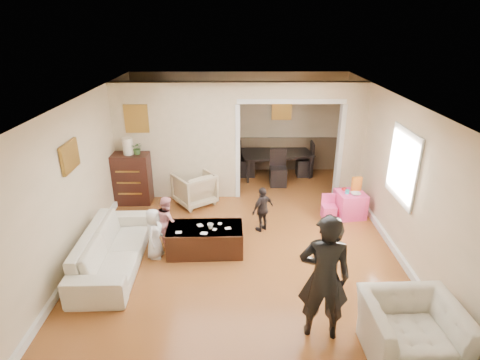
{
  "coord_description": "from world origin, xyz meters",
  "views": [
    {
      "loc": [
        -0.05,
        -6.42,
        3.82
      ],
      "look_at": [
        0.0,
        0.2,
        1.05
      ],
      "focal_mm": 28.95,
      "sensor_mm": 36.0,
      "label": 1
    }
  ],
  "objects_px": {
    "table_lamp": "(128,146)",
    "child_kneel_a": "(154,234)",
    "cyan_cup": "(347,192)",
    "child_kneel_b": "(167,220)",
    "coffee_table": "(205,239)",
    "adult_person": "(324,278)",
    "armchair_front": "(411,330)",
    "dining_table": "(276,164)",
    "child_toddler": "(263,209)",
    "armchair_back": "(194,188)",
    "play_table": "(350,204)",
    "coffee_cup": "(210,226)",
    "dresser": "(132,179)",
    "sofa": "(113,249)"
  },
  "relations": [
    {
      "from": "table_lamp",
      "to": "child_kneel_a",
      "type": "xyz_separation_m",
      "value": [
        0.92,
        -2.18,
        -0.86
      ]
    },
    {
      "from": "cyan_cup",
      "to": "child_kneel_b",
      "type": "bearing_deg",
      "value": -164.32
    },
    {
      "from": "coffee_table",
      "to": "adult_person",
      "type": "relative_size",
      "value": 0.75
    },
    {
      "from": "armchair_front",
      "to": "cyan_cup",
      "type": "distance_m",
      "value": 3.57
    },
    {
      "from": "cyan_cup",
      "to": "dining_table",
      "type": "bearing_deg",
      "value": 117.97
    },
    {
      "from": "table_lamp",
      "to": "adult_person",
      "type": "relative_size",
      "value": 0.21
    },
    {
      "from": "child_kneel_a",
      "to": "table_lamp",
      "type": "bearing_deg",
      "value": 30.77
    },
    {
      "from": "child_kneel_b",
      "to": "child_toddler",
      "type": "height_order",
      "value": "child_kneel_b"
    },
    {
      "from": "child_kneel_b",
      "to": "armchair_back",
      "type": "bearing_deg",
      "value": -32.96
    },
    {
      "from": "armchair_back",
      "to": "table_lamp",
      "type": "distance_m",
      "value": 1.68
    },
    {
      "from": "adult_person",
      "to": "child_kneel_a",
      "type": "distance_m",
      "value": 3.09
    },
    {
      "from": "coffee_table",
      "to": "child_kneel_a",
      "type": "distance_m",
      "value": 0.89
    },
    {
      "from": "play_table",
      "to": "coffee_cup",
      "type": "bearing_deg",
      "value": -153.73
    },
    {
      "from": "armchair_back",
      "to": "child_toddler",
      "type": "relative_size",
      "value": 0.88
    },
    {
      "from": "child_kneel_a",
      "to": "adult_person",
      "type": "bearing_deg",
      "value": -117.88
    },
    {
      "from": "coffee_table",
      "to": "adult_person",
      "type": "xyz_separation_m",
      "value": [
        1.63,
        -1.94,
        0.63
      ]
    },
    {
      "from": "table_lamp",
      "to": "child_kneel_a",
      "type": "bearing_deg",
      "value": -67.17
    },
    {
      "from": "table_lamp",
      "to": "child_toddler",
      "type": "xyz_separation_m",
      "value": [
        2.82,
        -1.28,
        -0.86
      ]
    },
    {
      "from": "armchair_front",
      "to": "play_table",
      "type": "height_order",
      "value": "armchair_front"
    },
    {
      "from": "dining_table",
      "to": "child_kneel_a",
      "type": "height_order",
      "value": "child_kneel_a"
    },
    {
      "from": "armchair_front",
      "to": "coffee_cup",
      "type": "xyz_separation_m",
      "value": [
        -2.55,
        2.23,
        0.18
      ]
    },
    {
      "from": "table_lamp",
      "to": "child_kneel_b",
      "type": "relative_size",
      "value": 0.39
    },
    {
      "from": "armchair_front",
      "to": "table_lamp",
      "type": "distance_m",
      "value": 6.24
    },
    {
      "from": "child_toddler",
      "to": "child_kneel_b",
      "type": "bearing_deg",
      "value": -27.64
    },
    {
      "from": "dresser",
      "to": "adult_person",
      "type": "xyz_separation_m",
      "value": [
        3.4,
        -3.97,
        0.31
      ]
    },
    {
      "from": "armchair_front",
      "to": "adult_person",
      "type": "distance_m",
      "value": 1.19
    },
    {
      "from": "dresser",
      "to": "child_toddler",
      "type": "xyz_separation_m",
      "value": [
        2.82,
        -1.28,
        -0.11
      ]
    },
    {
      "from": "sofa",
      "to": "child_kneel_a",
      "type": "distance_m",
      "value": 0.7
    },
    {
      "from": "play_table",
      "to": "child_kneel_b",
      "type": "bearing_deg",
      "value": -164.0
    },
    {
      "from": "coffee_table",
      "to": "child_toddler",
      "type": "relative_size",
      "value": 1.44
    },
    {
      "from": "child_kneel_a",
      "to": "child_kneel_b",
      "type": "bearing_deg",
      "value": -10.5
    },
    {
      "from": "armchair_front",
      "to": "child_kneel_b",
      "type": "distance_m",
      "value": 4.23
    },
    {
      "from": "play_table",
      "to": "cyan_cup",
      "type": "bearing_deg",
      "value": -153.43
    },
    {
      "from": "coffee_cup",
      "to": "child_kneel_b",
      "type": "xyz_separation_m",
      "value": [
        -0.8,
        0.35,
        -0.07
      ]
    },
    {
      "from": "sofa",
      "to": "play_table",
      "type": "bearing_deg",
      "value": -69.75
    },
    {
      "from": "adult_person",
      "to": "child_toddler",
      "type": "distance_m",
      "value": 2.78
    },
    {
      "from": "coffee_table",
      "to": "cyan_cup",
      "type": "relative_size",
      "value": 16.29
    },
    {
      "from": "dresser",
      "to": "cyan_cup",
      "type": "relative_size",
      "value": 14.16
    },
    {
      "from": "child_kneel_a",
      "to": "child_kneel_b",
      "type": "distance_m",
      "value": 0.47
    },
    {
      "from": "sofa",
      "to": "dining_table",
      "type": "height_order",
      "value": "sofa"
    },
    {
      "from": "coffee_cup",
      "to": "cyan_cup",
      "type": "distance_m",
      "value": 3.01
    },
    {
      "from": "sofa",
      "to": "armchair_back",
      "type": "height_order",
      "value": "armchair_back"
    },
    {
      "from": "sofa",
      "to": "table_lamp",
      "type": "height_order",
      "value": "table_lamp"
    },
    {
      "from": "table_lamp",
      "to": "cyan_cup",
      "type": "height_order",
      "value": "table_lamp"
    },
    {
      "from": "dresser",
      "to": "child_kneel_b",
      "type": "relative_size",
      "value": 1.23
    },
    {
      "from": "dresser",
      "to": "play_table",
      "type": "relative_size",
      "value": 2.05
    },
    {
      "from": "adult_person",
      "to": "dining_table",
      "type": "bearing_deg",
      "value": -81.98
    },
    {
      "from": "sofa",
      "to": "armchair_front",
      "type": "distance_m",
      "value": 4.53
    },
    {
      "from": "coffee_table",
      "to": "child_toddler",
      "type": "xyz_separation_m",
      "value": [
        1.05,
        0.75,
        0.21
      ]
    },
    {
      "from": "table_lamp",
      "to": "child_toddler",
      "type": "height_order",
      "value": "table_lamp"
    }
  ]
}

